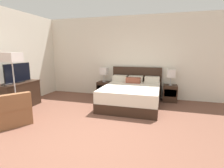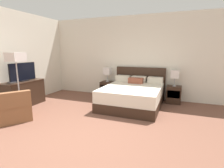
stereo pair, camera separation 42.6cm
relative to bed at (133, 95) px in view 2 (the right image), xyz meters
The scene contains 13 objects.
ground_plane 2.59m from the bed, 98.07° to the right, with size 10.72×10.72×0.00m, color brown.
wall_back 1.58m from the bed, 108.77° to the left, with size 7.35×0.06×2.89m, color silver.
wall_left 3.79m from the bed, 163.05° to the right, with size 0.06×5.37×2.89m, color silver.
bed is the anchor object (origin of this frame).
nightstand_left 1.39m from the bed, 147.24° to the left, with size 0.45×0.44×0.56m.
nightstand_right 1.39m from the bed, 32.75° to the left, with size 0.45×0.44×0.56m.
table_lamp_left 1.52m from the bed, 147.19° to the left, with size 0.26×0.26×0.52m.
table_lamp_right 1.52m from the bed, 32.80° to the left, with size 0.26×0.26×0.52m.
dresser 3.37m from the bed, 158.51° to the right, with size 0.56×1.26×0.77m.
tv 3.43m from the bed, 159.12° to the right, with size 0.18×0.92×0.55m.
book_red_cover 3.54m from the bed, 153.04° to the right, with size 0.19×0.20×0.03m, color #383333.
armchair_by_window 3.24m from the bed, 137.01° to the right, with size 0.95×0.95×0.76m.
floor_lamp 3.45m from the bed, 149.55° to the right, with size 0.39×0.39×1.64m.
Camera 2 is at (1.67, -2.56, 1.68)m, focal length 28.00 mm.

